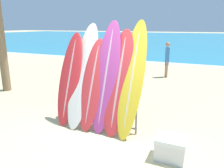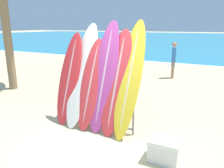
{
  "view_description": "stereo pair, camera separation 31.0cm",
  "coord_description": "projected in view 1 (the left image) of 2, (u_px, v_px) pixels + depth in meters",
  "views": [
    {
      "loc": [
        1.76,
        -3.38,
        2.23
      ],
      "look_at": [
        -0.36,
        1.47,
        0.81
      ],
      "focal_mm": 35.0,
      "sensor_mm": 36.0,
      "label": 1
    },
    {
      "loc": [
        2.04,
        -3.25,
        2.23
      ],
      "look_at": [
        -0.36,
        1.47,
        0.81
      ],
      "focal_mm": 35.0,
      "sensor_mm": 36.0,
      "label": 2
    }
  ],
  "objects": [
    {
      "name": "person_near_water",
      "position": [
        131.0,
        52.0,
        11.27
      ],
      "size": [
        0.23,
        0.29,
        1.69
      ],
      "rotation": [
        0.0,
        0.0,
        1.67
      ],
      "color": "tan",
      "rests_on": "ground_plane"
    },
    {
      "name": "surfboard_slot_1",
      "position": [
        83.0,
        74.0,
        4.98
      ],
      "size": [
        0.58,
        1.14,
        2.3
      ],
      "color": "silver",
      "rests_on": "ground_plane"
    },
    {
      "name": "surfboard_slot_5",
      "position": [
        132.0,
        78.0,
        4.52
      ],
      "size": [
        0.49,
        1.16,
        2.37
      ],
      "color": "yellow",
      "rests_on": "ground_plane"
    },
    {
      "name": "surfboard_slot_0",
      "position": [
        70.0,
        78.0,
        5.06
      ],
      "size": [
        0.54,
        0.86,
        2.09
      ],
      "color": "red",
      "rests_on": "ground_plane"
    },
    {
      "name": "ocean_water",
      "position": [
        198.0,
        38.0,
        39.04
      ],
      "size": [
        120.0,
        60.0,
        0.01
      ],
      "color": "teal",
      "rests_on": "ground_plane"
    },
    {
      "name": "surfboard_slot_2",
      "position": [
        93.0,
        84.0,
        4.82
      ],
      "size": [
        0.52,
        0.9,
        1.97
      ],
      "color": "red",
      "rests_on": "ground_plane"
    },
    {
      "name": "cooler_box",
      "position": [
        170.0,
        148.0,
        3.74
      ],
      "size": [
        0.51,
        0.41,
        0.4
      ],
      "color": "silver",
      "rests_on": "ground_plane"
    },
    {
      "name": "ground_plane",
      "position": [
        99.0,
        144.0,
        4.25
      ],
      "size": [
        160.0,
        160.0,
        0.0
      ],
      "primitive_type": "plane",
      "color": "beige"
    },
    {
      "name": "surfboard_rack",
      "position": [
        98.0,
        109.0,
        4.87
      ],
      "size": [
        1.84,
        0.04,
        0.79
      ],
      "color": "slate",
      "rests_on": "ground_plane"
    },
    {
      "name": "surfboard_slot_3",
      "position": [
        106.0,
        76.0,
        4.72
      ],
      "size": [
        0.55,
        0.98,
        2.36
      ],
      "color": "#B23D8E",
      "rests_on": "ground_plane"
    },
    {
      "name": "person_mid_beach",
      "position": [
        167.0,
        58.0,
        9.53
      ],
      "size": [
        0.21,
        0.26,
        1.55
      ],
      "rotation": [
        0.0,
        0.0,
        5.04
      ],
      "color": "#A87A5B",
      "rests_on": "ground_plane"
    },
    {
      "name": "surfboard_slot_4",
      "position": [
        119.0,
        81.0,
        4.61
      ],
      "size": [
        0.58,
        0.98,
        2.18
      ],
      "color": "red",
      "rests_on": "ground_plane"
    }
  ]
}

